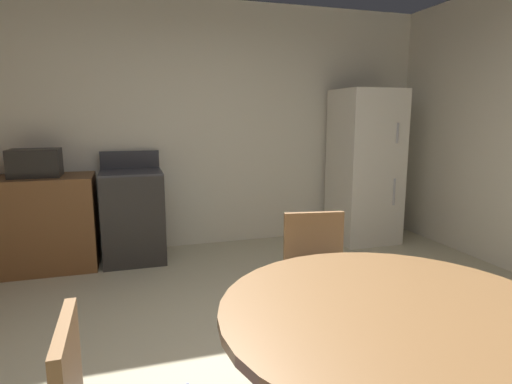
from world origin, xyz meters
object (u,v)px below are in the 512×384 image
object	(u,v)px
oven_range	(133,215)
dining_table	(393,346)
refrigerator	(365,167)
chair_north	(318,275)
microwave	(35,163)

from	to	relation	value
oven_range	dining_table	size ratio (longest dim) A/B	0.84
oven_range	refrigerator	world-z (taller)	refrigerator
refrigerator	oven_range	bearing A→B (deg)	178.83
oven_range	chair_north	world-z (taller)	oven_range
refrigerator	dining_table	size ratio (longest dim) A/B	1.34
refrigerator	chair_north	xyz separation A→B (m)	(-1.57, -2.08, -0.38)
microwave	chair_north	size ratio (longest dim) A/B	0.51
refrigerator	chair_north	size ratio (longest dim) A/B	2.02
oven_range	chair_north	bearing A→B (deg)	-63.76
oven_range	dining_table	bearing A→B (deg)	-74.15
refrigerator	microwave	bearing A→B (deg)	179.17
chair_north	refrigerator	bearing A→B (deg)	152.31
dining_table	oven_range	bearing A→B (deg)	105.85
microwave	dining_table	size ratio (longest dim) A/B	0.34
oven_range	chair_north	size ratio (longest dim) A/B	1.26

